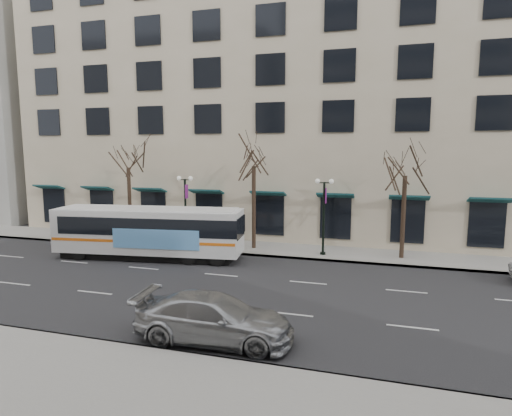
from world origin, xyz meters
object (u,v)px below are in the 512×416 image
at_px(lamp_post_left, 186,207).
at_px(city_bus, 150,231).
at_px(lamp_post_right, 324,213).
at_px(tree_far_left, 128,155).
at_px(tree_far_right, 406,160).
at_px(silver_car, 214,318).
at_px(tree_far_mid, 254,152).

xyz_separation_m(lamp_post_left, city_bus, (-0.85, -3.62, -1.12)).
bearing_deg(lamp_post_left, lamp_post_right, 0.00).
relative_size(tree_far_left, tree_far_right, 1.03).
relative_size(lamp_post_left, silver_car, 0.87).
bearing_deg(lamp_post_left, tree_far_left, 173.17).
distance_m(tree_far_right, lamp_post_left, 15.40).
bearing_deg(tree_far_left, tree_far_mid, 0.00).
distance_m(city_bus, silver_car, 13.40).
xyz_separation_m(tree_far_mid, city_bus, (-5.84, -4.22, -5.08)).
bearing_deg(city_bus, lamp_post_right, 11.04).
bearing_deg(silver_car, tree_far_right, -29.48).
height_order(tree_far_left, tree_far_mid, tree_far_mid).
xyz_separation_m(tree_far_mid, lamp_post_left, (-4.99, -0.60, -3.96)).
relative_size(tree_far_right, lamp_post_left, 1.55).
xyz_separation_m(tree_far_left, tree_far_mid, (10.00, 0.00, 0.21)).
bearing_deg(city_bus, tree_far_right, 7.51).
height_order(tree_far_mid, lamp_post_right, tree_far_mid).
relative_size(city_bus, silver_car, 2.10).
bearing_deg(lamp_post_left, tree_far_right, 2.29).
bearing_deg(lamp_post_right, tree_far_mid, 173.17).
bearing_deg(silver_car, lamp_post_left, 26.45).
bearing_deg(tree_far_mid, tree_far_right, -0.00).
bearing_deg(city_bus, lamp_post_left, 69.35).
bearing_deg(tree_far_mid, lamp_post_right, -6.83).
distance_m(tree_far_left, lamp_post_right, 15.48).
bearing_deg(tree_far_right, lamp_post_left, -177.71).
relative_size(tree_far_left, lamp_post_right, 1.60).
distance_m(lamp_post_right, silver_car, 14.15).
bearing_deg(lamp_post_right, silver_car, -99.13).
relative_size(tree_far_right, silver_car, 1.34).
bearing_deg(tree_far_left, city_bus, -45.44).
bearing_deg(tree_far_mid, tree_far_left, -180.00).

